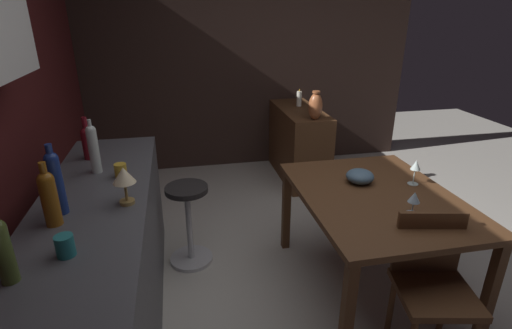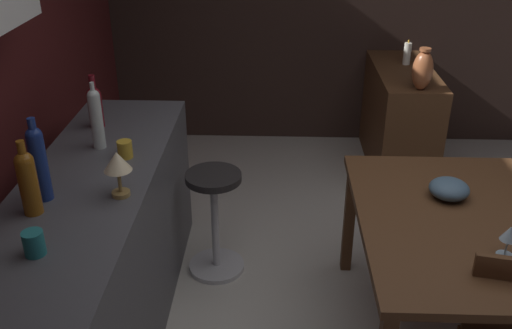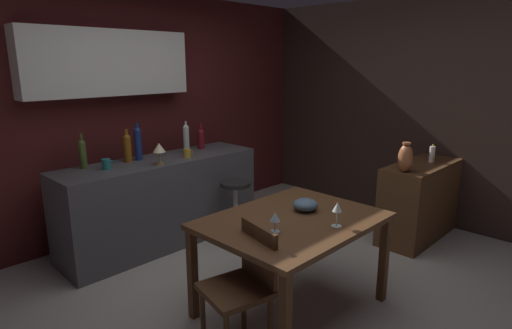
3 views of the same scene
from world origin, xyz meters
TOP-DOWN VIEW (x-y plane):
  - ground_plane at (0.00, 0.00)m, footprint 9.00×9.00m
  - wall_kitchen_back at (-0.06, 2.08)m, footprint 5.20×0.33m
  - wall_side_right at (2.55, 0.30)m, footprint 0.10×4.40m
  - dining_table at (-0.05, -0.25)m, footprint 1.29×0.99m
  - kitchen_counter at (-0.05, 1.50)m, footprint 2.10×0.60m
  - sideboard_cabinet at (1.96, -0.35)m, footprint 1.10×0.44m
  - chair_near_window at (-0.62, -0.31)m, footprint 0.47×0.47m
  - bar_stool at (0.51, 0.98)m, footprint 0.34×0.34m
  - wine_glass_left at (0.04, -0.57)m, footprint 0.07×0.07m
  - wine_glass_right at (-0.33, -0.32)m, footprint 0.07×0.07m
  - fruit_bowl at (0.14, -0.22)m, footprint 0.19×0.19m
  - wine_bottle_amber at (-0.33, 1.63)m, footprint 0.08×0.08m
  - wine_bottle_clear at (0.31, 1.53)m, footprint 0.06×0.06m
  - wine_bottle_cobalt at (-0.21, 1.62)m, footprint 0.07×0.07m
  - wine_bottle_olive at (-0.75, 1.68)m, footprint 0.07×0.07m
  - wine_bottle_ruby at (0.58, 1.62)m, footprint 0.08×0.08m
  - cup_teal at (-0.61, 1.51)m, footprint 0.11×0.08m
  - cup_mustard at (0.20, 1.37)m, footprint 0.11×0.07m
  - counter_lamp at (-0.17, 1.30)m, footprint 0.12×0.12m
  - pillar_candle_tall at (2.09, -0.39)m, footprint 0.06×0.06m
  - vase_copper at (1.50, -0.37)m, footprint 0.14×0.14m

SIDE VIEW (x-z plane):
  - ground_plane at x=0.00m, z-range 0.00..0.00m
  - bar_stool at x=0.51m, z-range 0.02..0.67m
  - sideboard_cabinet at x=1.96m, z-range 0.00..0.82m
  - kitchen_counter at x=-0.05m, z-range 0.00..0.90m
  - chair_near_window at x=-0.62m, z-range 0.05..0.89m
  - dining_table at x=-0.05m, z-range 0.29..1.03m
  - fruit_bowl at x=0.14m, z-range 0.74..0.83m
  - wine_glass_right at x=-0.33m, z-range 0.77..0.91m
  - wine_glass_left at x=0.04m, z-range 0.78..0.96m
  - pillar_candle_tall at x=2.09m, z-range 0.81..1.00m
  - cup_mustard at x=0.20m, z-range 0.90..0.99m
  - cup_teal at x=-0.61m, z-range 0.90..1.00m
  - vase_copper at x=1.50m, z-range 0.81..1.11m
  - wine_bottle_ruby at x=0.58m, z-range 0.88..1.18m
  - wine_bottle_olive at x=-0.75m, z-range 0.89..1.21m
  - counter_lamp at x=-0.17m, z-range 0.95..1.16m
  - wine_bottle_amber at x=-0.33m, z-range 0.89..1.22m
  - wine_bottle_clear at x=0.31m, z-range 0.89..1.24m
  - wine_bottle_cobalt at x=-0.21m, z-range 0.90..1.27m
  - wall_side_right at x=2.55m, z-range 0.00..2.60m
  - wall_kitchen_back at x=-0.06m, z-range 0.11..2.71m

